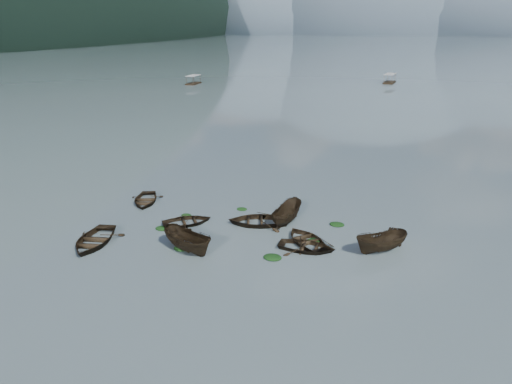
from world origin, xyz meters
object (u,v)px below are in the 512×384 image
(rowboat_0, at_px, (94,244))
(pontoon_left, at_px, (194,84))
(rowboat_3, at_px, (307,243))
(pontoon_centre, at_px, (389,83))

(rowboat_0, bearing_deg, pontoon_left, 99.96)
(rowboat_3, xyz_separation_m, pontoon_centre, (0.59, 103.84, 0.00))
(rowboat_0, distance_m, rowboat_3, 15.97)
(pontoon_left, xyz_separation_m, pontoon_centre, (50.60, 19.34, 0.00))
(pontoon_left, bearing_deg, rowboat_0, -71.45)
(rowboat_0, height_order, rowboat_3, rowboat_0)
(pontoon_left, relative_size, pontoon_centre, 0.93)
(rowboat_0, xyz_separation_m, rowboat_3, (15.12, 5.16, 0.00))
(rowboat_0, distance_m, pontoon_centre, 110.13)
(pontoon_left, distance_m, pontoon_centre, 54.17)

